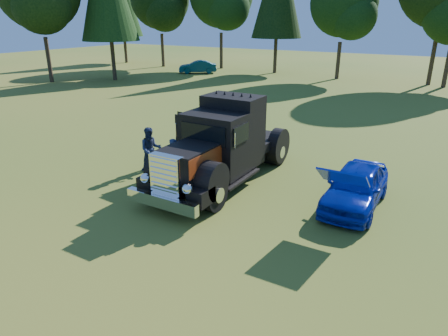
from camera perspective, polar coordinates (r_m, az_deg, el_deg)
ground at (r=13.19m, az=-3.24°, el=-4.49°), size 120.00×120.00×0.00m
diamond_t_truck at (r=14.12m, az=-0.52°, el=2.87°), size 3.38×7.16×3.00m
hotrod_coupe at (r=13.11m, az=18.30°, el=-2.54°), size 1.60×4.11×1.89m
spectator_near at (r=14.38m, az=-6.97°, el=1.06°), size 0.43×0.61×1.61m
spectator_far at (r=15.60m, az=-10.42°, el=2.65°), size 1.05×1.05×1.72m
distant_teal_car at (r=43.79m, az=-3.79°, el=14.21°), size 4.01×3.43×1.30m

